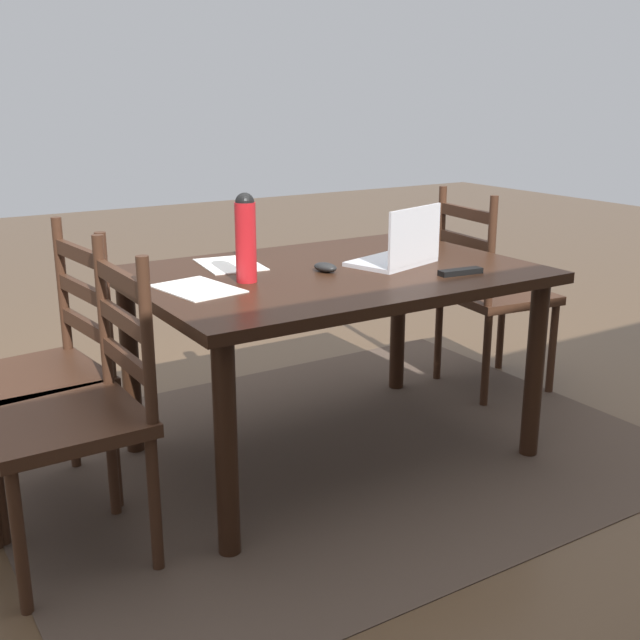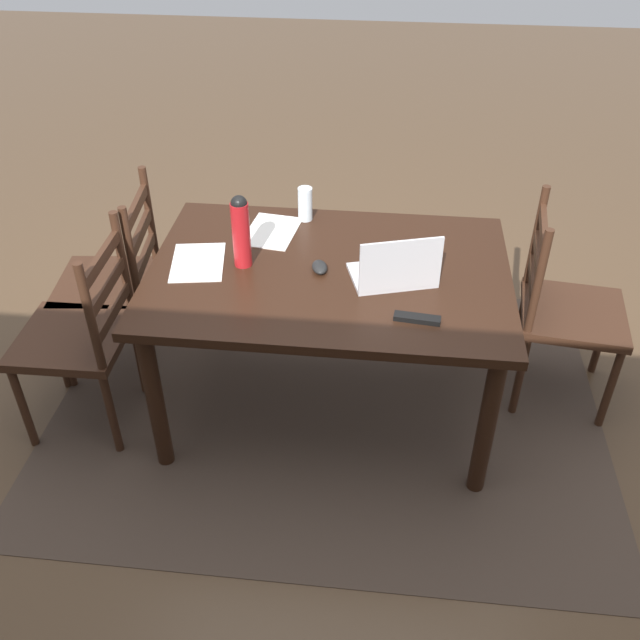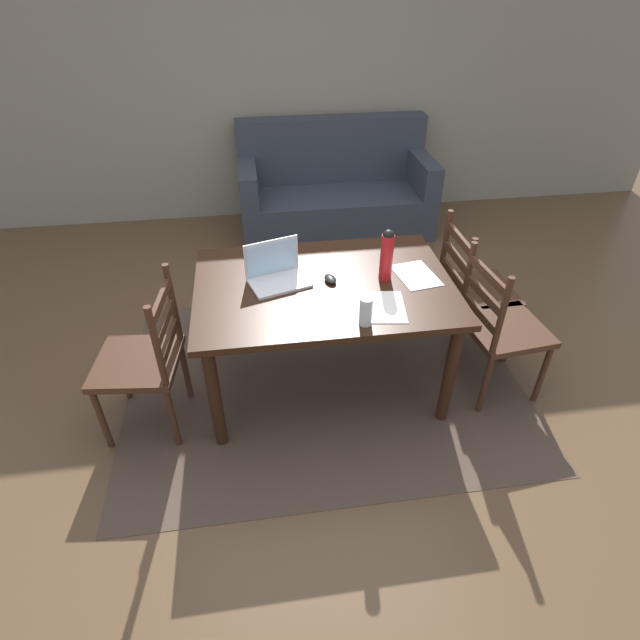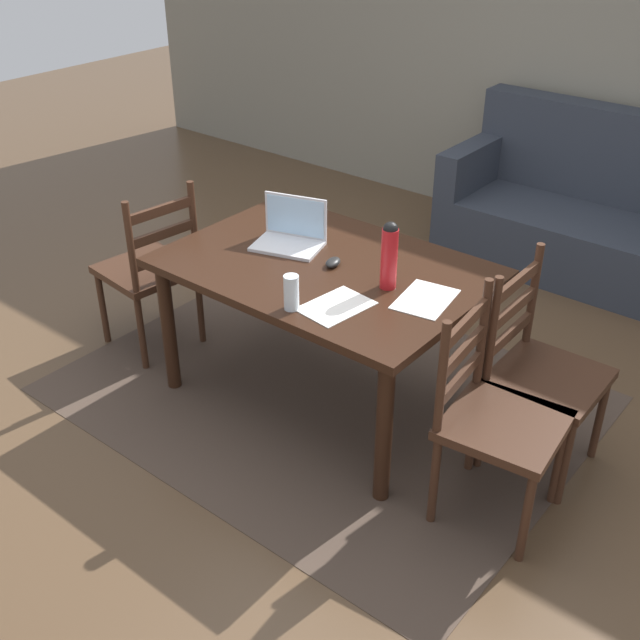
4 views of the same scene
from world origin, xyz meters
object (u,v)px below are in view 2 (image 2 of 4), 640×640
Objects in this scene: chair_left_near at (564,310)px; drinking_glass at (305,204)px; chair_right_far at (81,336)px; tv_remote at (417,318)px; chair_right_near at (115,282)px; dining_table at (329,288)px; water_bottle at (241,230)px; laptop at (395,271)px; computer_mouse at (320,267)px.

drinking_glass is at bearing -9.71° from chair_left_near.
chair_right_far is 1.40m from tv_remote.
drinking_glass is (-0.87, -0.20, 0.35)m from chair_right_near.
drinking_glass is (1.17, -0.20, 0.35)m from chair_left_near.
drinking_glass is at bearing -69.99° from dining_table.
tv_remote is at bearing 156.40° from water_bottle.
computer_mouse is at bearing -10.89° from laptop.
chair_left_near is (-1.02, -0.21, -0.18)m from dining_table.
drinking_glass is at bearing -167.06° from chair_right_near.
dining_table is at bearing 110.01° from drinking_glass.
water_bottle is at bearing 0.25° from dining_table.
chair_right_far and chair_right_near have the same top height.
computer_mouse is (-0.98, 0.22, 0.29)m from chair_right_near.
water_bottle is at bearing 162.63° from chair_right_near.
laptop is 0.63m from water_bottle.
drinking_glass reaches higher than computer_mouse.
chair_right_near is (2.03, 0.00, 0.00)m from chair_left_near.
chair_right_far is 1.33m from laptop.
dining_table is 1.05m from chair_left_near.
drinking_glass is (0.15, -0.41, 0.17)m from dining_table.
dining_table is 0.31m from laptop.
chair_right_near is at bearing -17.37° from water_bottle.
water_bottle is (0.62, -0.07, 0.10)m from laptop.
chair_right_near is 1.05m from computer_mouse.
chair_left_near is at bearing -168.63° from chair_right_far.
chair_right_far is 1.00× the size of chair_right_near.
chair_left_near is 1.45m from water_bottle.
drinking_glass is at bearing -89.23° from computer_mouse.
tv_remote is (-0.70, 0.31, -0.15)m from water_bottle.
laptop is at bearing 164.83° from dining_table.
chair_right_far is at bearing 5.79° from laptop.
water_bottle reaches higher than chair_right_near.
water_bottle is 1.81× the size of tv_remote.
laptop is 1.20× the size of water_bottle.
water_bottle is 3.08× the size of computer_mouse.
laptop is (-0.26, 0.07, 0.15)m from dining_table.
chair_right_far is at bearing 90.03° from chair_right_near.
chair_right_far is at bearing 11.23° from dining_table.
chair_right_far is 2.56× the size of laptop.
laptop is 0.26m from tv_remote.
computer_mouse reaches higher than dining_table.
chair_left_near is at bearing 177.84° from computer_mouse.
water_bottle is (-0.67, 0.21, 0.43)m from chair_right_near.
chair_right_far reaches higher than tv_remote.
computer_mouse is (-0.11, 0.42, -0.06)m from drinking_glass.
laptop is (0.75, 0.28, 0.33)m from chair_left_near.
chair_right_near is 1.49m from tv_remote.
water_bottle is at bearing -6.50° from laptop.
chair_right_near is 1.35m from laptop.
dining_table is 0.48m from tv_remote.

